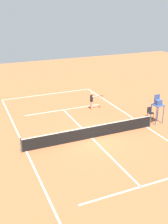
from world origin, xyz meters
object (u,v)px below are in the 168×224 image
object	(u,v)px
courtside_chair_mid	(150,112)
player_serving	(92,99)
umpire_chair	(158,104)
tennis_ball	(121,115)

from	to	relation	value
courtside_chair_mid	player_serving	bearing A→B (deg)	-45.98
umpire_chair	courtside_chair_mid	bearing A→B (deg)	-97.52
umpire_chair	tennis_ball	bearing A→B (deg)	-53.34
player_serving	umpire_chair	xyz separation A→B (m)	(-3.58, 4.93, 0.64)
player_serving	courtside_chair_mid	bearing A→B (deg)	51.54
umpire_chair	courtside_chair_mid	xyz separation A→B (m)	(-0.14, -1.07, -1.07)
tennis_ball	umpire_chair	distance (m)	3.52
player_serving	umpire_chair	bearing A→B (deg)	43.54
tennis_ball	courtside_chair_mid	distance (m)	2.54
tennis_ball	courtside_chair_mid	world-z (taller)	courtside_chair_mid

